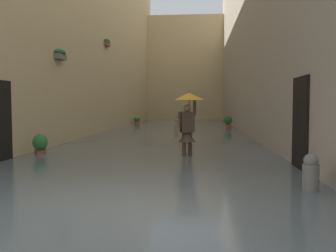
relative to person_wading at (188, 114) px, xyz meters
name	(u,v)px	position (x,y,z in m)	size (l,w,h in m)	color
ground_plane	(174,133)	(1.07, -9.50, -1.31)	(73.86, 73.86, 0.00)	#605B56
flood_water	(174,132)	(1.07, -9.50, -1.25)	(8.16, 35.54, 0.13)	#515B60
building_facade_left	(260,15)	(-3.51, -9.49, 5.06)	(2.04, 33.54, 12.74)	#A89989
building_facade_right	(93,11)	(5.65, -9.49, 5.47)	(2.04, 33.54, 13.58)	tan
building_facade_far	(186,69)	(1.07, -25.17, 3.82)	(10.96, 1.80, 10.26)	tan
person_wading	(188,114)	(0.00, 0.00, 0.00)	(0.87, 0.87, 1.99)	#2D2319
potted_plant_far_right	(40,145)	(4.28, 0.23, -0.91)	(0.43, 0.43, 0.73)	brown
potted_plant_near_left	(228,122)	(-2.08, -11.80, -0.78)	(0.50, 0.50, 0.93)	#9E563D
potted_plant_mid_right	(137,121)	(4.39, -16.31, -0.95)	(0.47, 0.47, 0.68)	#9E563D
mooring_bollard	(311,176)	(-2.19, 3.99, -0.94)	(0.27, 0.27, 0.75)	slate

